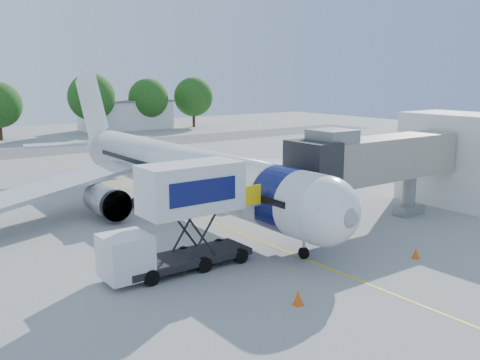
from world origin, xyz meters
TOP-DOWN VIEW (x-y plane):
  - ground at (0.00, 0.00)m, footprint 160.00×160.00m
  - guidance_line at (0.00, 0.00)m, footprint 0.15×70.00m
  - taxiway_strip at (0.00, 42.00)m, footprint 120.00×10.00m
  - aircraft at (0.00, 4.12)m, footprint 34.17×37.73m
  - jet_bridge at (7.99, -7.00)m, footprint 13.90×3.20m
  - terminal_stub at (18.50, -7.00)m, footprint 5.00×8.00m
  - catering_hiloader at (-6.26, -7.00)m, footprint 8.50×2.44m
  - ground_tug at (2.31, -16.76)m, footprint 3.91×2.83m
  - safety_cone_a at (5.00, -13.09)m, footprint 0.39×0.39m
  - safety_cone_b at (-4.31, -13.79)m, footprint 0.44×0.44m
  - outbuilding_right at (22.00, 62.00)m, footprint 16.40×7.40m
  - tree_e at (14.46, 58.89)m, footprint 7.98×7.98m
  - tree_f at (25.55, 59.87)m, footprint 7.27×7.27m
  - tree_g at (34.46, 58.62)m, footprint 7.43×7.43m

SIDE VIEW (x-z plane):
  - ground at x=0.00m, z-range 0.00..0.00m
  - taxiway_strip at x=0.00m, z-range 0.00..0.01m
  - guidance_line at x=0.00m, z-range 0.00..0.01m
  - safety_cone_a at x=5.00m, z-range -0.01..0.60m
  - safety_cone_b at x=-4.31m, z-range -0.01..0.69m
  - ground_tug at x=2.31m, z-range 0.03..1.44m
  - outbuilding_right at x=22.00m, z-range 0.01..5.31m
  - catering_hiloader at x=-6.26m, z-range 0.01..5.51m
  - aircraft at x=0.00m, z-range -2.73..8.62m
  - terminal_stub at x=18.50m, z-range 0.00..7.00m
  - jet_bridge at x=7.99m, z-range 1.04..7.64m
  - tree_f at x=25.55m, z-range 0.99..10.26m
  - tree_g at x=34.46m, z-range 1.01..10.48m
  - tree_e at x=14.46m, z-range 1.09..11.26m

